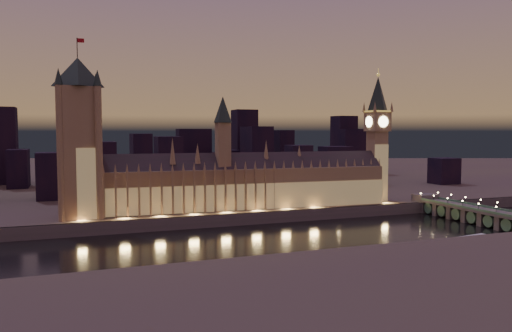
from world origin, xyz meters
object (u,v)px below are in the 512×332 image
object	(u,v)px
westminster_bridge	(472,213)
victoria_tower	(79,130)
elizabeth_tower	(377,128)
river_boat	(472,242)
palace_of_westminster	(249,182)

from	to	relation	value
westminster_bridge	victoria_tower	bearing A→B (deg)	165.39
elizabeth_tower	river_boat	bearing A→B (deg)	-98.69
victoria_tower	elizabeth_tower	world-z (taller)	victoria_tower
palace_of_westminster	river_boat	size ratio (longest dim) A/B	4.24
river_boat	palace_of_westminster	bearing A→B (deg)	126.50
victoria_tower	westminster_bridge	distance (m)	265.38
palace_of_westminster	elizabeth_tower	world-z (taller)	elizabeth_tower
river_boat	victoria_tower	bearing A→B (deg)	149.35
palace_of_westminster	river_boat	xyz separation A→B (m)	(87.50, -118.25, -24.81)
victoria_tower	river_boat	xyz separation A→B (m)	(199.90, -118.43, -61.53)
victoria_tower	westminster_bridge	bearing A→B (deg)	-14.61
victoria_tower	river_boat	world-z (taller)	victoria_tower
palace_of_westminster	elizabeth_tower	bearing A→B (deg)	0.10
victoria_tower	elizabeth_tower	xyz separation A→B (m)	(218.00, 0.00, 1.86)
elizabeth_tower	river_boat	world-z (taller)	elizabeth_tower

